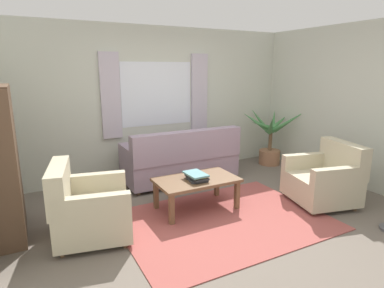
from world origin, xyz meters
The scene contains 12 objects.
ground_plane centered at (0.00, 0.00, 0.00)m, with size 6.24×6.24×0.00m, color #6B6056.
wall_back centered at (0.00, 2.26, 1.30)m, with size 5.32×0.12×2.60m, color beige.
wall_right centered at (2.66, 0.00, 1.30)m, with size 0.12×4.40×2.60m, color beige.
window_with_curtains centered at (0.00, 2.18, 1.45)m, with size 1.98×0.07×1.40m.
area_rug centered at (0.00, 0.00, 0.01)m, with size 2.55×1.87×0.01m, color #9E4C47.
couch centered at (0.17, 1.58, 0.37)m, with size 1.90×0.82×0.92m.
armchair_left centered at (-1.60, 0.39, 0.35)m, with size 0.97×0.99×0.88m.
armchair_right centered at (1.58, -0.18, 0.35)m, with size 1.00×1.01×0.88m.
coffee_table centered at (-0.14, 0.48, 0.38)m, with size 1.10×0.64×0.44m.
book_stack_on_table centered at (-0.17, 0.43, 0.49)m, with size 0.27×0.35×0.10m.
potted_plant centered at (2.19, 1.67, 0.48)m, with size 1.05×1.03×1.14m.
bookshelf centered at (-2.34, 0.92, 0.80)m, with size 0.30×0.94×1.72m.
Camera 1 is at (-2.11, -3.12, 1.90)m, focal length 30.01 mm.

